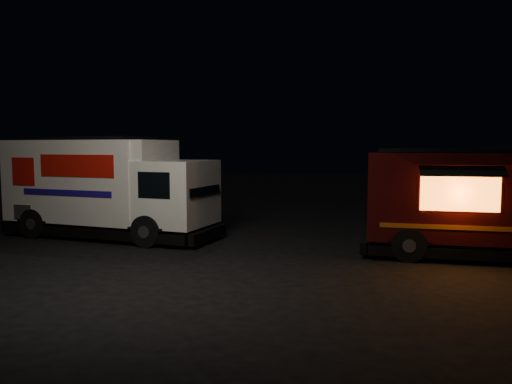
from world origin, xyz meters
name	(u,v)px	position (x,y,z in m)	size (l,w,h in m)	color
ground	(196,254)	(0.00, 0.00, 0.00)	(80.00, 80.00, 0.00)	black
white_truck	(111,187)	(-3.52, 2.13, 1.63)	(7.19, 2.45, 3.26)	white
red_truck	(481,203)	(7.54, 1.05, 1.44)	(6.21, 2.28, 2.89)	black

